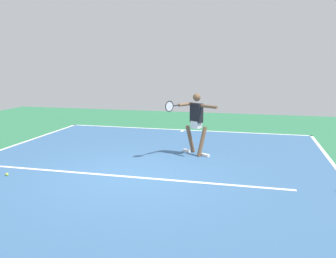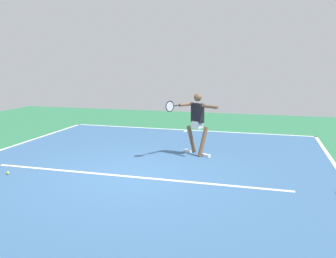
{
  "view_description": "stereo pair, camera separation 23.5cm",
  "coord_description": "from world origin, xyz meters",
  "views": [
    {
      "loc": [
        -2.57,
        7.13,
        2.5
      ],
      "look_at": [
        -0.53,
        -1.13,
        0.9
      ],
      "focal_mm": 37.29,
      "sensor_mm": 36.0,
      "label": 1
    },
    {
      "loc": [
        -2.8,
        7.07,
        2.5
      ],
      "look_at": [
        -0.53,
        -1.13,
        0.9
      ],
      "focal_mm": 37.29,
      "sensor_mm": 36.0,
      "label": 2
    }
  ],
  "objects": [
    {
      "name": "tennis_ball_by_sideline",
      "position": [
        2.79,
        0.67,
        0.03
      ],
      "size": [
        0.07,
        0.07,
        0.07
      ],
      "primitive_type": "sphere",
      "color": "#C6E53D",
      "rests_on": "ground_plane"
    },
    {
      "name": "court_line_service",
      "position": [
        0.0,
        0.08,
        0.0
      ],
      "size": [
        6.96,
        0.1,
        0.01
      ],
      "primitive_type": "cube",
      "color": "white",
      "rests_on": "ground_plane"
    },
    {
      "name": "court_line_baseline_near",
      "position": [
        0.0,
        -5.72,
        0.0
      ],
      "size": [
        9.28,
        0.1,
        0.01
      ],
      "primitive_type": "cube",
      "color": "white",
      "rests_on": "ground_plane"
    },
    {
      "name": "court_line_centre_mark",
      "position": [
        0.0,
        -5.52,
        0.0
      ],
      "size": [
        0.1,
        0.3,
        0.01
      ],
      "primitive_type": "cube",
      "color": "white",
      "rests_on": "ground_plane"
    },
    {
      "name": "ground_plane",
      "position": [
        0.0,
        0.0,
        0.0
      ],
      "size": [
        21.43,
        21.43,
        0.0
      ],
      "primitive_type": "plane",
      "color": "#2D754C"
    },
    {
      "name": "tennis_player",
      "position": [
        -1.04,
        -2.22,
        0.98
      ],
      "size": [
        1.31,
        1.08,
        1.72
      ],
      "rotation": [
        0.0,
        0.0,
        -0.56
      ],
      "color": "brown",
      "rests_on": "ground_plane"
    },
    {
      "name": "court_surface",
      "position": [
        0.0,
        0.0,
        0.0
      ],
      "size": [
        9.28,
        11.55,
        0.0
      ],
      "primitive_type": "cube",
      "color": "#38608E",
      "rests_on": "ground_plane"
    }
  ]
}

